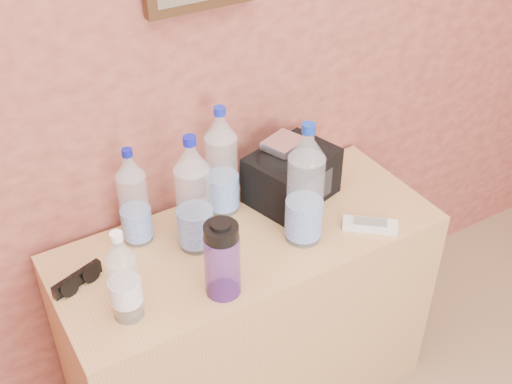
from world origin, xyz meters
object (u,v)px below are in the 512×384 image
dresser (249,320)px  pet_large_d (305,191)px  pet_large_a (194,200)px  pet_large_c (222,166)px  nalgene_bottle (222,259)px  foil_packet (284,144)px  pet_small (124,281)px  sunglasses (77,279)px  toiletry_bag (292,173)px  ac_remote (370,225)px  pet_large_b (134,201)px

dresser → pet_large_d: 0.53m
pet_large_a → pet_large_c: size_ratio=1.02×
nalgene_bottle → foil_packet: (0.35, 0.27, 0.08)m
pet_small → sunglasses: pet_small is taller
dresser → pet_large_c: pet_large_c is taller
sunglasses → pet_large_c: bearing=-8.2°
toiletry_bag → pet_small: bearing=-176.9°
ac_remote → sunglasses: bearing=-154.6°
pet_large_b → pet_large_a: bearing=-39.7°
pet_large_a → pet_large_d: bearing=-24.8°
nalgene_bottle → pet_large_a: bearing=83.5°
pet_large_b → toiletry_bag: pet_large_b is taller
nalgene_bottle → foil_packet: bearing=37.5°
pet_large_a → pet_large_c: 0.18m
dresser → pet_large_a: bearing=162.9°
nalgene_bottle → foil_packet: 0.45m
pet_large_d → toiletry_bag: 0.21m
dresser → toiletry_bag: bearing=25.2°
dresser → ac_remote: 0.50m
pet_large_c → foil_packet: size_ratio=3.13×
pet_large_d → nalgene_bottle: size_ratio=1.66×
pet_small → toiletry_bag: bearing=18.4°
pet_large_c → toiletry_bag: size_ratio=1.34×
pet_large_a → pet_large_d: pet_large_d is taller
dresser → sunglasses: sunglasses is taller
pet_large_b → sunglasses: 0.25m
dresser → pet_large_d: (0.13, -0.08, 0.51)m
sunglasses → pet_small: bearing=-84.7°
nalgene_bottle → ac_remote: bearing=0.6°
foil_packet → toiletry_bag: bearing=-45.4°
pet_large_c → pet_small: bearing=-147.5°
pet_large_a → pet_large_b: (-0.13, 0.11, -0.02)m
dresser → pet_small: 0.62m
pet_large_c → sunglasses: bearing=-169.1°
pet_large_a → ac_remote: (0.46, -0.19, -0.14)m
pet_large_a → pet_large_c: (0.14, 0.11, -0.00)m
pet_large_b → pet_small: size_ratio=1.15×
pet_large_b → ac_remote: 0.67m
pet_small → foil_packet: pet_small is taller
sunglasses → foil_packet: 0.68m
pet_large_b → foil_packet: bearing=-4.1°
pet_large_c → foil_packet: 0.19m
pet_small → pet_large_c: bearing=32.5°
pet_large_c → ac_remote: pet_large_c is taller
pet_large_c → toiletry_bag: 0.22m
pet_large_a → toiletry_bag: 0.36m
pet_large_c → pet_large_d: size_ratio=0.93×
pet_large_d → pet_small: pet_large_d is taller
toiletry_bag → sunglasses: bearing=167.8°
foil_packet → pet_large_a: bearing=-167.4°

